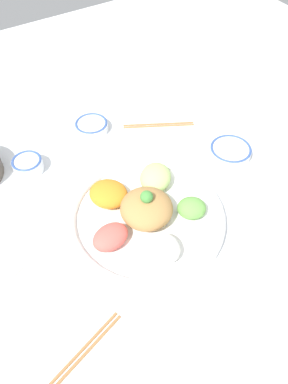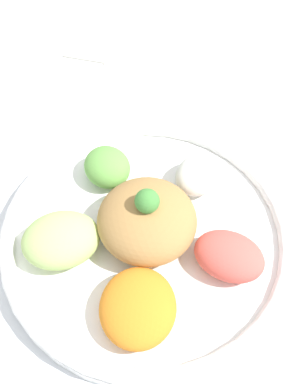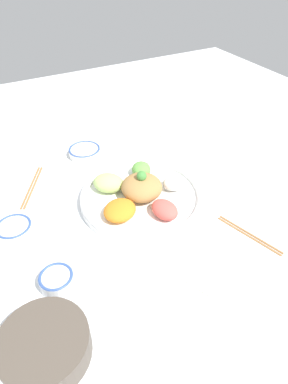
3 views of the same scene
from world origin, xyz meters
name	(u,v)px [view 2 (image 2 of 3)]	position (x,y,z in m)	size (l,w,h in m)	color
ground_plane	(151,216)	(0.00, 0.00, 0.00)	(2.40, 2.40, 0.00)	white
salad_platter	(145,233)	(-0.02, 0.04, 0.03)	(0.39, 0.39, 0.11)	white
serving_spoon_extra	(103,60)	(0.25, -0.24, 0.00)	(0.12, 0.06, 0.01)	beige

